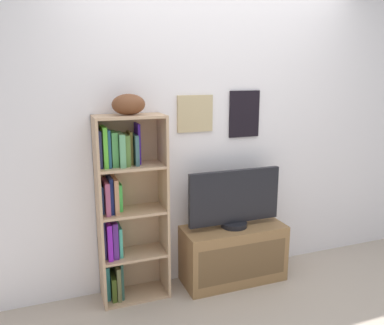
{
  "coord_description": "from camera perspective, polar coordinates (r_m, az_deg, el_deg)",
  "views": [
    {
      "loc": [
        -1.28,
        -1.81,
        1.74
      ],
      "look_at": [
        -0.28,
        0.85,
        1.09
      ],
      "focal_mm": 36.0,
      "sensor_mm": 36.0,
      "label": 1
    }
  ],
  "objects": [
    {
      "name": "back_wall",
      "position": [
        3.24,
        2.93,
        4.25
      ],
      "size": [
        4.8,
        0.08,
        2.51
      ],
      "color": "white",
      "rests_on": "ground"
    },
    {
      "name": "bookshelf",
      "position": [
        3.01,
        -10.12,
        -6.45
      ],
      "size": [
        0.52,
        0.28,
        1.45
      ],
      "color": "tan",
      "rests_on": "ground"
    },
    {
      "name": "football",
      "position": [
        2.84,
        -9.38,
        8.48
      ],
      "size": [
        0.25,
        0.16,
        0.15
      ],
      "primitive_type": "ellipsoid",
      "rotation": [
        0.0,
        0.0,
        0.03
      ],
      "color": "brown",
      "rests_on": "bookshelf"
    },
    {
      "name": "tv_stand",
      "position": [
        3.41,
        6.14,
        -13.23
      ],
      "size": [
        0.87,
        0.37,
        0.49
      ],
      "color": "olive",
      "rests_on": "ground"
    },
    {
      "name": "television",
      "position": [
        3.22,
        6.34,
        -5.41
      ],
      "size": [
        0.8,
        0.22,
        0.49
      ],
      "color": "black",
      "rests_on": "tv_stand"
    }
  ]
}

